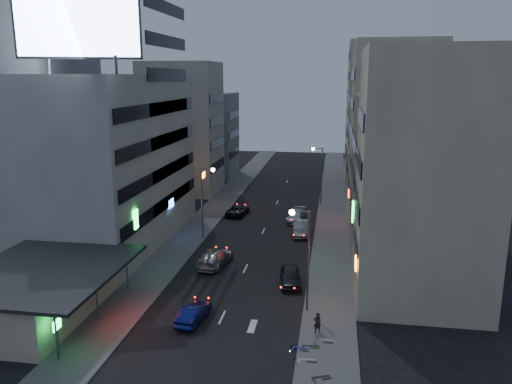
% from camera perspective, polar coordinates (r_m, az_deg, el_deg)
% --- Properties ---
extents(ground, '(180.00, 180.00, 0.00)m').
position_cam_1_polar(ground, '(35.61, -5.39, -16.98)').
color(ground, black).
rests_on(ground, ground).
extents(sidewalk_left, '(4.00, 120.00, 0.12)m').
position_cam_1_polar(sidewalk_left, '(64.39, -5.71, -3.01)').
color(sidewalk_left, '#4C4C4F').
rests_on(sidewalk_left, ground).
extents(sidewalk_right, '(4.00, 120.00, 0.12)m').
position_cam_1_polar(sidewalk_right, '(62.37, 8.69, -3.63)').
color(sidewalk_right, '#4C4C4F').
rests_on(sidewalk_right, ground).
extents(food_court, '(11.00, 13.00, 3.88)m').
position_cam_1_polar(food_court, '(41.71, -23.89, -10.40)').
color(food_court, '#C1B597').
rests_on(food_court, ground).
extents(white_building, '(14.00, 24.00, 18.00)m').
position_cam_1_polar(white_building, '(56.40, -17.42, 3.48)').
color(white_building, '#AFAFAA').
rests_on(white_building, ground).
extents(grey_tower, '(10.00, 14.00, 34.00)m').
position_cam_1_polar(grey_tower, '(62.80, -24.22, 11.20)').
color(grey_tower, gray).
rests_on(grey_tower, ground).
extents(shophouse_near, '(10.00, 11.00, 20.00)m').
position_cam_1_polar(shophouse_near, '(41.64, 18.58, 1.58)').
color(shophouse_near, '#C1B597').
rests_on(shophouse_near, ground).
extents(shophouse_mid, '(11.00, 12.00, 16.00)m').
position_cam_1_polar(shophouse_mid, '(53.25, 17.00, 1.88)').
color(shophouse_mid, gray).
rests_on(shophouse_mid, ground).
extents(shophouse_far, '(10.00, 14.00, 22.00)m').
position_cam_1_polar(shophouse_far, '(65.53, 15.24, 6.64)').
color(shophouse_far, '#C1B597').
rests_on(shophouse_far, ground).
extents(far_left_a, '(11.00, 10.00, 20.00)m').
position_cam_1_polar(far_left_a, '(78.79, -8.42, 7.22)').
color(far_left_a, '#AFAFAA').
rests_on(far_left_a, ground).
extents(far_left_b, '(12.00, 10.00, 15.00)m').
position_cam_1_polar(far_left_b, '(91.60, -6.24, 6.51)').
color(far_left_b, gray).
rests_on(far_left_b, ground).
extents(far_right_a, '(11.00, 12.00, 18.00)m').
position_cam_1_polar(far_right_a, '(80.64, 14.42, 6.37)').
color(far_right_a, gray).
rests_on(far_right_a, ground).
extents(far_right_b, '(12.00, 12.00, 24.00)m').
position_cam_1_polar(far_right_b, '(94.32, 14.08, 9.13)').
color(far_right_b, '#C1B597').
rests_on(far_right_b, ground).
extents(billboard, '(9.52, 3.75, 6.20)m').
position_cam_1_polar(billboard, '(45.14, -19.61, 17.25)').
color(billboard, '#595B60').
rests_on(billboard, white_building).
extents(street_lamp_right_near, '(1.60, 0.44, 8.02)m').
position_cam_1_polar(street_lamp_right_near, '(37.95, 5.43, -6.12)').
color(street_lamp_right_near, '#595B60').
rests_on(street_lamp_right_near, sidewalk_right).
extents(street_lamp_left, '(1.60, 0.44, 8.02)m').
position_cam_1_polar(street_lamp_left, '(55.05, -5.82, -0.07)').
color(street_lamp_left, '#595B60').
rests_on(street_lamp_left, sidewalk_left).
extents(street_lamp_right_far, '(1.60, 0.44, 8.02)m').
position_cam_1_polar(street_lamp_right_far, '(70.93, 7.22, 2.84)').
color(street_lamp_right_far, '#595B60').
rests_on(street_lamp_right_far, sidewalk_right).
extents(parked_car_right_near, '(2.37, 4.61, 1.50)m').
position_cam_1_polar(parked_car_right_near, '(44.30, 3.97, -9.60)').
color(parked_car_right_near, '#232327').
rests_on(parked_car_right_near, ground).
extents(parked_car_right_mid, '(2.20, 5.03, 1.61)m').
position_cam_1_polar(parked_car_right_mid, '(57.74, 5.10, -4.12)').
color(parked_car_right_mid, gray).
rests_on(parked_car_right_mid, ground).
extents(parked_car_left, '(2.71, 4.98, 1.32)m').
position_cam_1_polar(parked_car_left, '(65.75, -2.09, -2.07)').
color(parked_car_left, '#27262B').
rests_on(parked_car_left, ground).
extents(parked_car_right_far, '(2.49, 5.02, 1.40)m').
position_cam_1_polar(parked_car_right_far, '(63.05, 4.64, -2.73)').
color(parked_car_right_far, '#9B9DA3').
rests_on(parked_car_right_far, ground).
extents(road_car_blue, '(1.92, 4.19, 1.33)m').
position_cam_1_polar(road_car_blue, '(38.33, -7.14, -13.59)').
color(road_car_blue, navy).
rests_on(road_car_blue, ground).
extents(road_car_silver, '(2.95, 5.79, 1.61)m').
position_cam_1_polar(road_car_silver, '(48.59, -4.74, -7.46)').
color(road_car_silver, '#A6AAAF').
rests_on(road_car_silver, ground).
extents(person, '(0.66, 0.56, 1.53)m').
position_cam_1_polar(person, '(36.58, 7.02, -14.58)').
color(person, black).
rests_on(person, sidewalk_right).
extents(scooter_black_a, '(1.21, 1.84, 1.07)m').
position_cam_1_polar(scooter_black_a, '(32.29, 8.41, -19.14)').
color(scooter_black_a, black).
rests_on(scooter_black_a, sidewalk_right).
extents(scooter_silver_a, '(0.68, 1.78, 1.07)m').
position_cam_1_polar(scooter_silver_a, '(33.65, 6.96, -17.66)').
color(scooter_silver_a, '#AAACB1').
rests_on(scooter_silver_a, sidewalk_right).
extents(scooter_blue, '(0.87, 1.76, 1.03)m').
position_cam_1_polar(scooter_blue, '(34.69, 6.18, -16.66)').
color(scooter_blue, navy).
rests_on(scooter_blue, sidewalk_right).
extents(scooter_black_b, '(0.77, 1.75, 1.04)m').
position_cam_1_polar(scooter_black_b, '(35.17, 7.24, -16.24)').
color(scooter_black_b, black).
rests_on(scooter_black_b, sidewalk_right).
extents(scooter_silver_b, '(0.69, 1.84, 1.10)m').
position_cam_1_polar(scooter_silver_b, '(35.86, 8.82, -15.62)').
color(scooter_silver_b, '#A4A5AC').
rests_on(scooter_silver_b, sidewalk_right).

